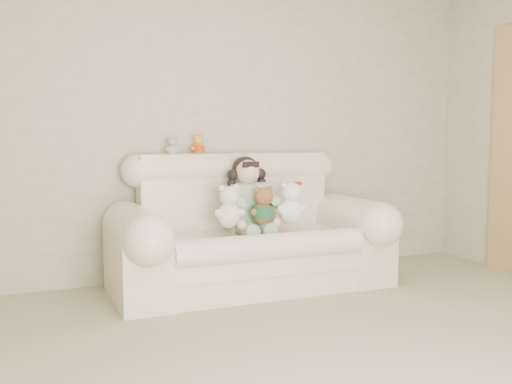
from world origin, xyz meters
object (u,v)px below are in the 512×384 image
(seated_child, at_px, (247,194))
(white_cat, at_px, (291,198))
(cream_teddy, at_px, (229,202))
(brown_teddy, at_px, (263,202))
(sofa, at_px, (251,221))

(seated_child, relative_size, white_cat, 1.56)
(white_cat, relative_size, cream_teddy, 1.04)
(brown_teddy, height_order, cream_teddy, cream_teddy)
(seated_child, height_order, brown_teddy, seated_child)
(seated_child, bearing_deg, cream_teddy, -130.86)
(sofa, xyz_separation_m, brown_teddy, (0.05, -0.11, 0.16))
(sofa, height_order, cream_teddy, sofa)
(sofa, height_order, brown_teddy, sofa)
(sofa, distance_m, seated_child, 0.22)
(brown_teddy, bearing_deg, cream_teddy, 167.77)
(brown_teddy, xyz_separation_m, cream_teddy, (-0.27, -0.00, 0.01))
(white_cat, bearing_deg, brown_teddy, 178.12)
(brown_teddy, distance_m, white_cat, 0.23)
(brown_teddy, xyz_separation_m, white_cat, (0.23, -0.00, 0.02))
(seated_child, xyz_separation_m, brown_teddy, (0.05, -0.19, -0.05))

